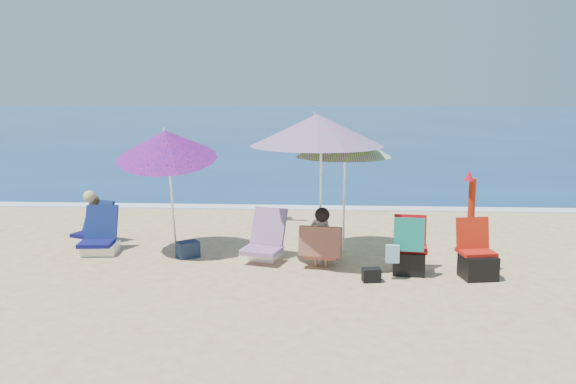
# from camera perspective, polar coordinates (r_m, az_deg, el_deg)

# --- Properties ---
(ground) EXTENTS (120.00, 120.00, 0.00)m
(ground) POSITION_cam_1_polar(r_m,az_deg,el_deg) (9.47, 1.47, -7.62)
(ground) COLOR #D8BC84
(ground) RESTS_ON ground
(sea) EXTENTS (120.00, 80.00, 0.12)m
(sea) POSITION_cam_1_polar(r_m,az_deg,el_deg) (54.12, 3.06, 6.66)
(sea) COLOR navy
(sea) RESTS_ON ground
(foam) EXTENTS (120.00, 0.50, 0.04)m
(foam) POSITION_cam_1_polar(r_m,az_deg,el_deg) (14.42, 2.14, -1.50)
(foam) COLOR white
(foam) RESTS_ON ground
(umbrella_turquoise) EXTENTS (2.80, 2.80, 2.45)m
(umbrella_turquoise) POSITION_cam_1_polar(r_m,az_deg,el_deg) (9.72, 2.72, 5.75)
(umbrella_turquoise) COLOR silver
(umbrella_turquoise) RESTS_ON ground
(umbrella_striped) EXTENTS (1.75, 1.75, 2.17)m
(umbrella_striped) POSITION_cam_1_polar(r_m,az_deg,el_deg) (10.39, 5.18, 4.56)
(umbrella_striped) COLOR white
(umbrella_striped) RESTS_ON ground
(umbrella_blue) EXTENTS (1.78, 1.84, 2.30)m
(umbrella_blue) POSITION_cam_1_polar(r_m,az_deg,el_deg) (10.42, -11.25, 4.35)
(umbrella_blue) COLOR white
(umbrella_blue) RESTS_ON ground
(furled_umbrella) EXTENTS (0.22, 0.22, 1.51)m
(furled_umbrella) POSITION_cam_1_polar(r_m,az_deg,el_deg) (10.42, 16.59, -1.72)
(furled_umbrella) COLOR #A9240C
(furled_umbrella) RESTS_ON ground
(chair_navy) EXTENTS (0.65, 0.78, 0.79)m
(chair_navy) POSITION_cam_1_polar(r_m,az_deg,el_deg) (11.08, -17.07, -4.37)
(chair_navy) COLOR #0D0F4D
(chair_navy) RESTS_ON ground
(chair_rainbow) EXTENTS (0.79, 0.99, 0.82)m
(chair_rainbow) POSITION_cam_1_polar(r_m,az_deg,el_deg) (10.24, -2.28, -5.02)
(chair_rainbow) COLOR #E25052
(chair_rainbow) RESTS_ON ground
(camp_chair_left) EXTENTS (0.58, 0.63, 0.88)m
(camp_chair_left) POSITION_cam_1_polar(r_m,az_deg,el_deg) (9.65, 17.16, -6.10)
(camp_chair_left) COLOR #B5160C
(camp_chair_left) RESTS_ON ground
(camp_chair_right) EXTENTS (0.69, 0.73, 0.92)m
(camp_chair_right) POSITION_cam_1_polar(r_m,az_deg,el_deg) (9.57, 11.13, -5.55)
(camp_chair_right) COLOR #AF120C
(camp_chair_right) RESTS_ON ground
(person_center) EXTENTS (0.69, 0.64, 0.97)m
(person_center) POSITION_cam_1_polar(r_m,az_deg,el_deg) (9.70, 3.06, -4.33)
(person_center) COLOR tan
(person_center) RESTS_ON ground
(person_left) EXTENTS (0.73, 0.79, 0.99)m
(person_left) POSITION_cam_1_polar(r_m,az_deg,el_deg) (11.71, -17.48, -2.42)
(person_left) COLOR tan
(person_left) RESTS_ON ground
(bag_navy_a) EXTENTS (0.43, 0.41, 0.27)m
(bag_navy_a) POSITION_cam_1_polar(r_m,az_deg,el_deg) (10.46, -9.29, -5.30)
(bag_navy_a) COLOR #1C283D
(bag_navy_a) RESTS_ON ground
(bag_tan) EXTENTS (0.30, 0.23, 0.23)m
(bag_tan) POSITION_cam_1_polar(r_m,az_deg,el_deg) (10.34, 3.91, -5.47)
(bag_tan) COLOR tan
(bag_tan) RESTS_ON ground
(bag_black_b) EXTENTS (0.29, 0.22, 0.20)m
(bag_black_b) POSITION_cam_1_polar(r_m,az_deg,el_deg) (9.17, 7.75, -7.65)
(bag_black_b) COLOR black
(bag_black_b) RESTS_ON ground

